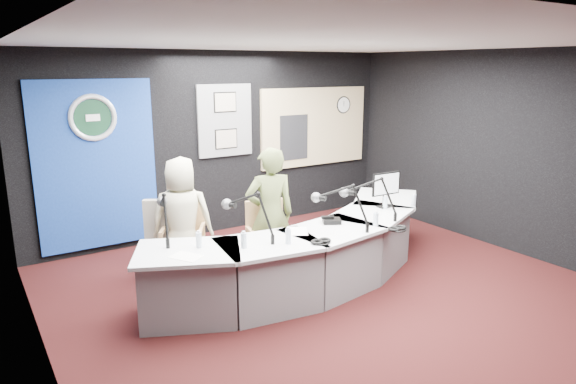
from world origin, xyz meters
TOP-DOWN VIEW (x-y plane):
  - ground at (0.00, 0.00)m, footprint 6.00×6.00m
  - ceiling at (0.00, 0.00)m, footprint 6.00×6.00m
  - wall_back at (0.00, 3.00)m, footprint 6.00×0.02m
  - wall_left at (-3.00, 0.00)m, footprint 0.02×6.00m
  - wall_right at (3.00, 0.00)m, footprint 0.02×6.00m
  - broadcast_desk at (-0.05, 0.55)m, footprint 4.50×1.90m
  - backdrop_panel at (-1.90, 2.97)m, footprint 1.60×0.05m
  - agency_seal at (-1.90, 2.93)m, footprint 0.63×0.07m
  - seal_center at (-1.90, 2.94)m, footprint 0.48×0.01m
  - pinboard at (0.05, 2.97)m, footprint 0.90×0.04m
  - framed_photo_upper at (0.05, 2.94)m, footprint 0.34×0.02m
  - framed_photo_lower at (0.05, 2.94)m, footprint 0.34×0.02m
  - booth_window_frame at (1.75, 2.97)m, footprint 2.12×0.06m
  - booth_glow at (1.75, 2.96)m, footprint 2.00×0.02m
  - equipment_rack at (1.30, 2.94)m, footprint 0.55×0.02m
  - wall_clock at (2.35, 2.94)m, footprint 0.28×0.01m
  - armchair_left at (-1.27, 1.52)m, footprint 0.72×0.72m
  - armchair_right at (-0.40, 0.89)m, footprint 0.56×0.56m
  - draped_jacket at (-1.41, 1.74)m, footprint 0.48×0.34m
  - person_man at (-1.27, 1.52)m, footprint 0.88×0.76m
  - person_woman at (-0.40, 0.89)m, footprint 0.68×0.54m
  - computer_monitor at (1.19, 0.60)m, footprint 0.44×0.05m
  - desk_phone at (0.17, 0.42)m, footprint 0.26×0.25m
  - headphones_near at (0.64, -0.20)m, footprint 0.23×0.23m
  - headphones_far at (-0.36, -0.08)m, footprint 0.22×0.22m
  - paper_stack at (-1.71, 0.31)m, footprint 0.33×0.37m
  - notepad at (-0.35, 0.38)m, footprint 0.35×0.39m
  - boom_mic_a at (-1.69, 0.94)m, footprint 0.29×0.72m
  - boom_mic_b at (-0.93, 0.44)m, footprint 0.36×0.69m
  - boom_mic_c at (0.12, 0.18)m, footprint 0.45×0.64m
  - boom_mic_d at (0.62, 0.26)m, footprint 0.60×0.51m
  - water_bottles at (0.02, 0.29)m, footprint 3.09×0.56m

SIDE VIEW (x-z plane):
  - ground at x=0.00m, z-range 0.00..0.00m
  - broadcast_desk at x=-0.05m, z-range 0.00..0.75m
  - armchair_right at x=-0.40m, z-range 0.00..0.85m
  - armchair_left at x=-1.27m, z-range 0.00..0.94m
  - draped_jacket at x=-1.41m, z-range 0.27..0.97m
  - paper_stack at x=-1.71m, z-range 0.75..0.75m
  - notepad at x=-0.35m, z-range 0.75..0.75m
  - person_man at x=-1.27m, z-range 0.00..1.52m
  - headphones_near at x=0.64m, z-range 0.75..0.79m
  - headphones_far at x=-0.36m, z-range 0.75..0.79m
  - desk_phone at x=0.17m, z-range 0.75..0.80m
  - person_woman at x=-0.40m, z-range 0.00..1.65m
  - water_bottles at x=0.02m, z-range 0.75..0.93m
  - boom_mic_a at x=-1.69m, z-range 0.75..1.35m
  - boom_mic_b at x=-0.93m, z-range 0.75..1.35m
  - boom_mic_c at x=0.12m, z-range 0.75..1.35m
  - boom_mic_d at x=0.62m, z-range 0.75..1.35m
  - computer_monitor at x=1.19m, z-range 0.92..1.22m
  - backdrop_panel at x=-1.90m, z-range 0.10..2.40m
  - wall_back at x=0.00m, z-range 0.00..2.80m
  - wall_left at x=-3.00m, z-range 0.00..2.80m
  - wall_right at x=3.00m, z-range 0.00..2.80m
  - equipment_rack at x=1.30m, z-range 1.03..1.78m
  - framed_photo_lower at x=0.05m, z-range 1.33..1.60m
  - booth_window_frame at x=1.75m, z-range 0.89..2.21m
  - booth_glow at x=1.75m, z-range 0.95..2.15m
  - pinboard at x=0.05m, z-range 1.20..2.30m
  - agency_seal at x=-1.90m, z-range 1.58..2.21m
  - seal_center at x=-1.90m, z-range 1.66..2.14m
  - wall_clock at x=2.35m, z-range 1.76..2.04m
  - framed_photo_upper at x=0.05m, z-range 1.89..2.17m
  - ceiling at x=0.00m, z-range 2.79..2.81m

